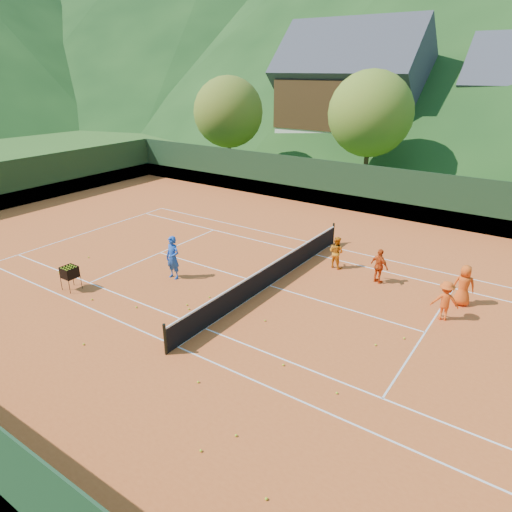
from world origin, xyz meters
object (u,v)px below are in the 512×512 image
Objects in this scene: student_c at (464,285)px; coach at (173,258)px; ball_hopper at (70,273)px; student_a at (336,252)px; student_d at (445,301)px; chalet_left at (351,98)px; tennis_net at (269,275)px; student_b at (379,266)px.

coach is at bearing 6.07° from student_c.
coach is at bearing 50.08° from ball_hopper.
student_c reaches higher than ball_hopper.
student_a is 0.91× the size of student_c.
chalet_left is at bearing -78.07° from student_d.
student_c is at bearing 22.03° from tennis_net.
tennis_net is (-3.61, -2.86, -0.25)m from student_b.
student_b reaches higher than student_a.
coach is 4.19m from tennis_net.
ball_hopper is (-6.47, -4.89, 0.25)m from tennis_net.
ball_hopper is (-7.91, -8.19, 0.01)m from student_a.
student_a is 11.38m from ball_hopper.
ball_hopper is at bearing -84.22° from chalet_left.
student_a is 29.45m from chalet_left.
coach is 1.28× the size of student_a.
coach reaches higher than student_c.
student_a is at bearing 66.51° from tennis_net.
tennis_net is at bearing -7.23° from student_d.
student_a is (5.24, 5.00, -0.21)m from coach.
student_a reaches higher than tennis_net.
tennis_net is 0.87× the size of chalet_left.
chalet_left reaches higher than ball_hopper.
student_b is (7.41, 4.55, -0.19)m from coach.
student_a is at bearing 9.45° from student_b.
coach is at bearing 52.60° from student_b.
student_a is 3.61m from tennis_net.
tennis_net is 32.04m from chalet_left.
ball_hopper is at bearing -142.95° from tennis_net.
coach is 0.14× the size of chalet_left.
chalet_left reaches higher than student_c.
tennis_net is 8.11m from ball_hopper.
student_c is at bearing -159.88° from student_b.
ball_hopper is (-13.40, -7.69, -0.06)m from student_c.
student_c reaches higher than tennis_net.
tennis_net is (3.80, 1.70, -0.44)m from coach.
student_d is at bearing 173.51° from student_b.
student_b is (2.17, -0.45, 0.02)m from student_a.
tennis_net is at bearing -71.57° from chalet_left.
chalet_left is at bearing -42.35° from student_b.
student_b is 1.50× the size of ball_hopper.
student_c is 15.45m from ball_hopper.
student_b is 4.61m from tennis_net.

